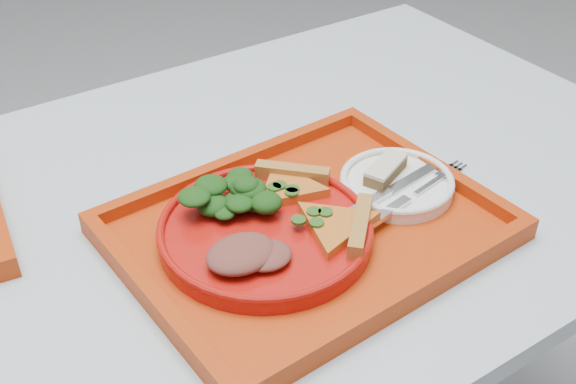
{
  "coord_description": "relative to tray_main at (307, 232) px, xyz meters",
  "views": [
    {
      "loc": [
        -0.23,
        -0.69,
        1.33
      ],
      "look_at": [
        0.19,
        -0.06,
        0.78
      ],
      "focal_mm": 45.0,
      "sensor_mm": 36.0,
      "label": 1
    }
  ],
  "objects": [
    {
      "name": "table",
      "position": [
        -0.18,
        0.12,
        -0.08
      ],
      "size": [
        1.6,
        0.8,
        0.75
      ],
      "color": "#AAB4BE",
      "rests_on": "ground"
    },
    {
      "name": "salad_heap",
      "position": [
        -0.07,
        0.07,
        0.05
      ],
      "size": [
        0.1,
        0.09,
        0.05
      ],
      "primitive_type": "ellipsoid",
      "color": "black",
      "rests_on": "dinner_plate"
    },
    {
      "name": "meat_portion",
      "position": [
        -0.11,
        -0.03,
        0.04
      ],
      "size": [
        0.08,
        0.07,
        0.03
      ],
      "primitive_type": "ellipsoid",
      "color": "brown",
      "rests_on": "dinner_plate"
    },
    {
      "name": "side_plate",
      "position": [
        0.15,
        0.0,
        0.01
      ],
      "size": [
        0.15,
        0.15,
        0.01
      ],
      "primitive_type": "cylinder",
      "color": "white",
      "rests_on": "tray_main"
    },
    {
      "name": "dinner_plate",
      "position": [
        -0.05,
        0.01,
        0.02
      ],
      "size": [
        0.26,
        0.26,
        0.02
      ],
      "primitive_type": "cylinder",
      "color": "#AD110B",
      "rests_on": "tray_main"
    },
    {
      "name": "tray_main",
      "position": [
        0.0,
        0.0,
        0.0
      ],
      "size": [
        0.47,
        0.37,
        0.01
      ],
      "primitive_type": "cube",
      "rotation": [
        0.0,
        0.0,
        0.05
      ],
      "color": "#A82E08",
      "rests_on": "table"
    },
    {
      "name": "pizza_slice_a",
      "position": [
        0.01,
        -0.04,
        0.03
      ],
      "size": [
        0.16,
        0.16,
        0.02
      ],
      "primitive_type": null,
      "rotation": [
        0.0,
        0.0,
        2.35
      ],
      "color": "orange",
      "rests_on": "dinner_plate"
    },
    {
      "name": "knife",
      "position": [
        0.13,
        -0.01,
        0.02
      ],
      "size": [
        0.19,
        0.04,
        0.01
      ],
      "primitive_type": "cube",
      "rotation": [
        0.0,
        0.0,
        0.14
      ],
      "color": "silver",
      "rests_on": "side_plate"
    },
    {
      "name": "pizza_slice_b",
      "position": [
        0.01,
        0.06,
        0.03
      ],
      "size": [
        0.15,
        0.15,
        0.02
      ],
      "primitive_type": null,
      "rotation": [
        0.0,
        0.0,
        3.92
      ],
      "color": "orange",
      "rests_on": "dinner_plate"
    },
    {
      "name": "dessert_bar",
      "position": [
        0.14,
        0.02,
        0.03
      ],
      "size": [
        0.08,
        0.06,
        0.02
      ],
      "rotation": [
        0.0,
        0.0,
        0.41
      ],
      "color": "#4A3218",
      "rests_on": "side_plate"
    },
    {
      "name": "fork",
      "position": [
        0.14,
        -0.04,
        0.02
      ],
      "size": [
        0.19,
        0.05,
        0.01
      ],
      "primitive_type": "cube",
      "rotation": [
        0.0,
        0.0,
        0.18
      ],
      "color": "silver",
      "rests_on": "side_plate"
    }
  ]
}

